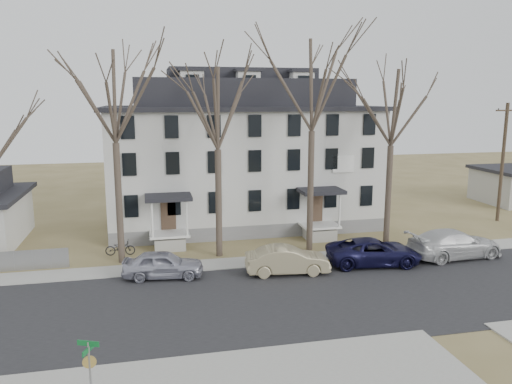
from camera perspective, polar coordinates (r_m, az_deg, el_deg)
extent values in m
plane|color=olive|center=(24.49, 11.27, -13.28)|extent=(120.00, 120.00, 0.00)
cube|color=#27272A|center=(26.18, 9.49, -11.60)|extent=(120.00, 10.00, 0.04)
cube|color=#A09F97|center=(31.47, 5.41, -7.62)|extent=(120.00, 2.00, 0.08)
cube|color=gold|center=(32.52, 14.39, -7.31)|extent=(14.00, 0.25, 0.06)
cube|color=slate|center=(40.19, -1.66, -2.78)|extent=(20.00, 10.00, 1.00)
cube|color=beige|center=(39.39, -1.70, 3.60)|extent=(20.00, 10.00, 8.00)
cube|color=black|center=(39.09, -1.73, 9.57)|extent=(20.80, 10.80, 0.30)
cube|color=black|center=(39.09, -1.74, 11.26)|extent=(16.00, 7.00, 2.00)
cube|color=black|center=(39.13, -1.75, 13.31)|extent=(11.00, 4.50, 0.80)
cube|color=white|center=(33.66, -9.86, -4.73)|extent=(2.60, 2.00, 0.16)
cube|color=white|center=(35.63, 7.29, -3.80)|extent=(2.60, 2.00, 0.16)
cube|color=white|center=(36.36, 9.95, 3.17)|extent=(1.60, 0.08, 1.20)
cylinder|color=#473B31|center=(30.89, -15.38, -1.32)|extent=(0.40, 0.40, 7.28)
cylinder|color=#473B31|center=(31.19, -4.29, -1.33)|extent=(0.40, 0.40, 6.76)
cylinder|color=#473B31|center=(32.46, 6.24, 0.04)|extent=(0.40, 0.40, 7.80)
cylinder|color=#473B31|center=(34.68, 14.87, -0.44)|extent=(0.40, 0.40, 6.76)
cylinder|color=#3D3023|center=(44.50, 26.33, 2.99)|extent=(0.28, 0.28, 9.50)
cube|color=#3D3023|center=(44.22, 26.78, 8.32)|extent=(2.00, 0.12, 0.12)
imported|color=#ABABBC|center=(28.41, -10.57, -8.20)|extent=(4.61, 2.31, 1.51)
imported|color=tan|center=(28.60, 3.59, -7.85)|extent=(4.87, 2.11, 1.56)
imported|color=#121135|center=(30.87, 13.31, -6.72)|extent=(5.88, 3.25, 1.56)
imported|color=silver|center=(33.65, 21.72, -5.57)|extent=(6.22, 2.92, 1.76)
imported|color=black|center=(32.94, -15.26, -6.24)|extent=(1.89, 0.79, 0.97)
cylinder|color=gray|center=(17.38, -18.39, -19.62)|extent=(0.07, 0.07, 2.50)
cube|color=#0C5926|center=(16.81, -18.63, -16.08)|extent=(0.72, 0.03, 0.17)
cube|color=#0C5926|center=(16.90, -18.59, -16.68)|extent=(0.03, 0.72, 0.17)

